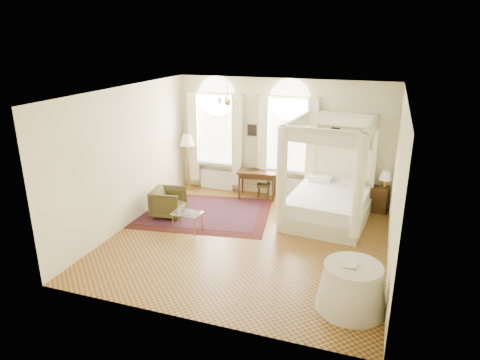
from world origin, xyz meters
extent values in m
plane|color=olive|center=(0.00, 0.00, 0.00)|extent=(6.00, 6.00, 0.00)
plane|color=#FFF5C2|center=(0.00, 3.00, 1.65)|extent=(6.00, 0.00, 6.00)
plane|color=#FFF5C2|center=(0.00, -3.00, 1.65)|extent=(6.00, 0.00, 6.00)
plane|color=#FFF5C2|center=(-3.00, 0.00, 1.65)|extent=(0.00, 6.00, 6.00)
plane|color=#FFF5C2|center=(3.00, 0.00, 1.65)|extent=(0.00, 6.00, 6.00)
plane|color=white|center=(0.00, 0.00, 3.30)|extent=(6.00, 6.00, 0.00)
cube|color=white|center=(-1.90, 2.97, 1.80)|extent=(1.10, 0.04, 1.90)
cylinder|color=white|center=(-1.90, 2.97, 2.75)|extent=(1.10, 0.04, 1.10)
cube|color=white|center=(-1.90, 2.88, 0.81)|extent=(1.32, 0.24, 0.08)
cube|color=white|center=(-2.57, 2.80, 1.55)|extent=(0.28, 0.14, 2.60)
cube|color=white|center=(-1.23, 2.80, 1.55)|extent=(0.28, 0.14, 2.60)
cube|color=white|center=(-1.90, 2.90, 0.30)|extent=(1.00, 0.12, 0.58)
cube|color=white|center=(0.20, 2.97, 1.80)|extent=(1.10, 0.04, 1.90)
cylinder|color=white|center=(0.20, 2.97, 2.75)|extent=(1.10, 0.04, 1.10)
cube|color=white|center=(0.20, 2.88, 0.81)|extent=(1.32, 0.24, 0.08)
cube|color=white|center=(-0.47, 2.80, 1.55)|extent=(0.28, 0.14, 2.60)
cube|color=white|center=(0.87, 2.80, 1.55)|extent=(0.28, 0.14, 2.60)
cube|color=white|center=(0.20, 2.90, 0.30)|extent=(1.00, 0.12, 0.58)
cylinder|color=#B0903A|center=(-0.90, 1.20, 3.10)|extent=(0.02, 0.02, 0.40)
sphere|color=#B0903A|center=(-0.90, 1.20, 2.88)|extent=(0.16, 0.16, 0.16)
sphere|color=beige|center=(-0.68, 1.20, 2.95)|extent=(0.07, 0.07, 0.07)
sphere|color=beige|center=(-0.79, 1.39, 2.95)|extent=(0.07, 0.07, 0.07)
sphere|color=beige|center=(-1.01, 1.39, 2.95)|extent=(0.07, 0.07, 0.07)
sphere|color=beige|center=(-1.12, 1.20, 2.95)|extent=(0.07, 0.07, 0.07)
sphere|color=beige|center=(-1.01, 1.01, 2.95)|extent=(0.07, 0.07, 0.07)
sphere|color=beige|center=(-0.79, 1.01, 2.95)|extent=(0.07, 0.07, 0.07)
cube|color=black|center=(-0.85, 2.97, 1.85)|extent=(0.26, 0.03, 0.32)
cube|color=black|center=(1.45, 2.97, 1.95)|extent=(0.22, 0.03, 0.26)
cube|color=beige|center=(1.54, 1.66, 0.19)|extent=(2.05, 2.44, 0.39)
cube|color=white|center=(1.54, 1.66, 0.54)|extent=(1.93, 2.32, 0.30)
cube|color=white|center=(1.64, 2.75, 0.97)|extent=(1.84, 0.26, 1.30)
cube|color=beige|center=(0.79, 2.81, 1.25)|extent=(0.11, 0.11, 2.49)
cube|color=beige|center=(2.49, 2.64, 1.25)|extent=(0.11, 0.11, 2.49)
cube|color=beige|center=(0.58, 0.67, 1.25)|extent=(0.11, 0.11, 2.49)
cube|color=beige|center=(2.29, 0.51, 1.25)|extent=(0.11, 0.11, 2.49)
cube|color=beige|center=(1.64, 2.72, 2.49)|extent=(1.84, 0.26, 0.09)
cube|color=beige|center=(1.43, 0.59, 2.49)|extent=(1.84, 0.26, 0.09)
cube|color=beige|center=(0.69, 1.74, 2.49)|extent=(0.30, 2.27, 0.09)
cube|color=beige|center=(2.39, 1.58, 2.49)|extent=(0.30, 2.27, 0.09)
cube|color=white|center=(1.64, 2.72, 2.34)|extent=(1.90, 0.22, 0.30)
cube|color=white|center=(1.43, 0.59, 2.34)|extent=(1.90, 0.22, 0.30)
cube|color=white|center=(0.69, 1.74, 2.34)|extent=(0.27, 2.33, 0.30)
cube|color=white|center=(2.39, 1.58, 2.34)|extent=(0.27, 2.33, 0.30)
cylinder|color=white|center=(0.58, 0.67, 1.35)|extent=(0.24, 0.24, 2.27)
cylinder|color=white|center=(2.29, 0.51, 1.35)|extent=(0.24, 0.24, 2.27)
cube|color=#3C2510|center=(2.70, 2.70, 0.33)|extent=(0.49, 0.45, 0.65)
cylinder|color=#B0903A|center=(2.82, 2.77, 0.76)|extent=(0.13, 0.13, 0.22)
cone|color=beige|center=(2.82, 2.77, 0.98)|extent=(0.31, 0.31, 0.24)
cube|color=#3C2510|center=(-0.55, 2.56, 0.77)|extent=(1.13, 0.68, 0.06)
cube|color=#3C2510|center=(-0.55, 2.56, 0.67)|extent=(1.01, 0.56, 0.11)
cylinder|color=#3C2510|center=(-1.04, 2.72, 0.37)|extent=(0.05, 0.05, 0.75)
cylinder|color=#3C2510|center=(-0.11, 2.83, 0.37)|extent=(0.05, 0.05, 0.75)
cylinder|color=#3C2510|center=(-0.99, 2.29, 0.37)|extent=(0.05, 0.05, 0.75)
cylinder|color=#3C2510|center=(-0.06, 2.40, 0.37)|extent=(0.05, 0.05, 0.75)
imported|color=black|center=(-0.71, 2.68, 0.82)|extent=(0.42, 0.36, 0.03)
cube|color=#41351C|center=(-0.40, 2.70, 0.37)|extent=(0.41, 0.41, 0.07)
cylinder|color=#3C2510|center=(-0.51, 2.55, 0.17)|extent=(0.04, 0.04, 0.34)
cylinder|color=#3C2510|center=(-0.25, 2.59, 0.17)|extent=(0.04, 0.04, 0.34)
cylinder|color=#3C2510|center=(-0.55, 2.81, 0.17)|extent=(0.04, 0.04, 0.34)
cylinder|color=#3C2510|center=(-0.29, 2.85, 0.17)|extent=(0.04, 0.04, 0.34)
imported|color=#423B1C|center=(-2.32, 0.65, 0.36)|extent=(0.89, 0.87, 0.72)
cube|color=white|center=(-1.48, 0.01, 0.44)|extent=(0.69, 0.50, 0.02)
cylinder|color=#B0903A|center=(-1.78, -0.16, 0.22)|extent=(0.03, 0.03, 0.44)
cylinder|color=#B0903A|center=(-1.21, -0.20, 0.22)|extent=(0.03, 0.03, 0.44)
cylinder|color=#B0903A|center=(-1.76, 0.21, 0.22)|extent=(0.03, 0.03, 0.44)
cylinder|color=#B0903A|center=(-1.19, 0.18, 0.22)|extent=(0.03, 0.03, 0.44)
cylinder|color=#B0903A|center=(-2.70, 2.63, 0.01)|extent=(0.29, 0.29, 0.03)
cylinder|color=#B0903A|center=(-2.70, 2.63, 0.73)|extent=(0.04, 0.04, 1.46)
cone|color=beige|center=(-2.70, 2.63, 1.50)|extent=(0.43, 0.43, 0.31)
cube|color=#471411|center=(-1.61, 1.06, 0.00)|extent=(3.83, 3.01, 0.01)
cube|color=black|center=(-1.61, 1.06, 0.01)|extent=(3.20, 2.39, 0.01)
cone|color=beige|center=(2.43, -1.81, 0.38)|extent=(1.18, 1.18, 0.76)
cylinder|color=beige|center=(2.43, -1.81, 0.79)|extent=(0.97, 0.97, 0.04)
imported|color=black|center=(2.27, -1.81, 0.82)|extent=(0.23, 0.30, 0.03)
camera|label=1|loc=(2.67, -8.26, 4.41)|focal=32.00mm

